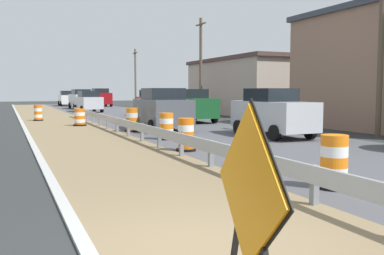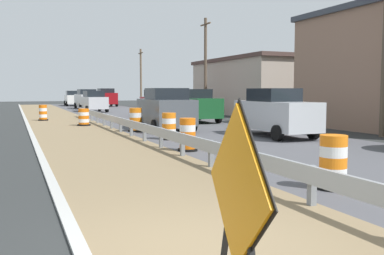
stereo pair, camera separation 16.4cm
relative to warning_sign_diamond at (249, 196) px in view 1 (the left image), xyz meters
The scene contains 22 objects.
ground_plane 1.78m from the warning_sign_diamond, 82.48° to the left, with size 160.00×160.00×0.00m, color #2B2D2D.
median_dirt_strip 2.04m from the warning_sign_diamond, 54.19° to the left, with size 4.08×120.00×0.01m, color #7F6B4C.
guardrail_median 3.89m from the warning_sign_diamond, 42.69° to the left, with size 0.18×55.11×0.71m.
warning_sign_diamond is the anchor object (origin of this frame).
traffic_barrel_nearest 5.39m from the warning_sign_diamond, 40.28° to the left, with size 0.68×0.68×1.10m.
traffic_barrel_close 10.26m from the warning_sign_diamond, 70.40° to the left, with size 0.66×0.66×1.09m.
traffic_barrel_mid 13.64m from the warning_sign_diamond, 72.98° to the left, with size 0.71×0.71×1.08m.
traffic_barrel_far 17.25m from the warning_sign_diamond, 77.82° to the left, with size 0.74×0.74×1.15m.
traffic_barrel_farther 21.47m from the warning_sign_diamond, 85.08° to the left, with size 0.75×0.75×0.97m.
traffic_barrel_farthest 26.64m from the warning_sign_diamond, 90.06° to the left, with size 0.64×0.64×1.04m.
car_lead_near_lane 45.02m from the warning_sign_diamond, 82.84° to the left, with size 2.22×4.74×2.14m.
car_trailing_near_lane 15.03m from the warning_sign_diamond, 55.07° to the left, with size 2.01×4.55×2.08m.
car_lead_far_lane 37.66m from the warning_sign_diamond, 82.17° to the left, with size 2.14×4.61×1.96m.
car_mid_far_lane 29.53m from the warning_sign_diamond, 73.14° to the left, with size 2.17×4.30×2.05m.
car_trailing_far_lane 17.88m from the warning_sign_diamond, 72.92° to the left, with size 2.25×4.35×2.11m.
car_distant_a 51.56m from the warning_sign_diamond, 79.93° to the left, with size 2.29×4.17×2.26m.
car_distant_b 54.88m from the warning_sign_diamond, 84.38° to the left, with size 2.07×4.70×1.97m.
car_distant_c 23.42m from the warning_sign_diamond, 67.74° to the left, with size 1.98×4.47×2.08m.
roadside_shop_far 33.34m from the warning_sign_diamond, 58.69° to the left, with size 6.64×12.67×4.70m.
utility_pole_near 16.83m from the warning_sign_diamond, 39.23° to the left, with size 0.24×1.80×9.01m.
utility_pole_mid 31.81m from the warning_sign_diamond, 66.07° to the left, with size 0.24×1.80×7.88m.
utility_pole_far 51.00m from the warning_sign_diamond, 75.07° to the left, with size 0.24×1.80×7.19m.
Camera 1 is at (-2.15, -4.65, 1.98)m, focal length 40.00 mm.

